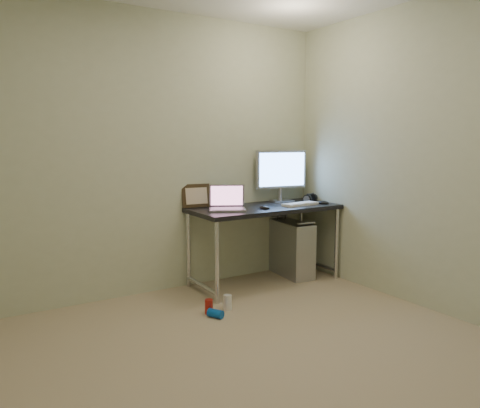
% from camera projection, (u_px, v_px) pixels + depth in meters
% --- Properties ---
extents(floor, '(3.50, 3.50, 0.00)m').
position_uv_depth(floor, '(263.00, 369.00, 2.84)').
color(floor, tan).
rests_on(floor, ground).
extents(wall_back, '(3.50, 0.02, 2.50)m').
position_uv_depth(wall_back, '(151.00, 155.00, 4.14)').
color(wall_back, beige).
rests_on(wall_back, ground).
extents(wall_right, '(0.02, 3.50, 2.50)m').
position_uv_depth(wall_right, '(451.00, 157.00, 3.59)').
color(wall_right, beige).
rests_on(wall_right, ground).
extents(desk, '(1.45, 0.63, 0.75)m').
position_uv_depth(desk, '(265.00, 215.00, 4.49)').
color(desk, black).
rests_on(desk, ground).
extents(tower_computer, '(0.28, 0.55, 0.59)m').
position_uv_depth(tower_computer, '(292.00, 249.00, 4.78)').
color(tower_computer, '#ACACB1').
rests_on(tower_computer, ground).
extents(cable_a, '(0.01, 0.16, 0.69)m').
position_uv_depth(cable_a, '(275.00, 234.00, 4.92)').
color(cable_a, black).
rests_on(cable_a, ground).
extents(cable_b, '(0.02, 0.11, 0.71)m').
position_uv_depth(cable_b, '(283.00, 235.00, 4.95)').
color(cable_b, black).
rests_on(cable_b, ground).
extents(can_red, '(0.08, 0.08, 0.12)m').
position_uv_depth(can_red, '(209.00, 307.00, 3.74)').
color(can_red, '#AD1D14').
rests_on(can_red, ground).
extents(can_white, '(0.07, 0.07, 0.13)m').
position_uv_depth(can_white, '(228.00, 302.00, 3.82)').
color(can_white, white).
rests_on(can_white, ground).
extents(can_blue, '(0.12, 0.14, 0.07)m').
position_uv_depth(can_blue, '(216.00, 314.00, 3.66)').
color(can_blue, blue).
rests_on(can_blue, ground).
extents(laptop, '(0.41, 0.39, 0.23)m').
position_uv_depth(laptop, '(227.00, 204.00, 4.25)').
color(laptop, '#A9A9B0').
rests_on(laptop, desk).
extents(monitor, '(0.56, 0.19, 0.53)m').
position_uv_depth(monitor, '(281.00, 172.00, 4.78)').
color(monitor, '#A9A9B0').
rests_on(monitor, desk).
extents(keyboard, '(0.39, 0.16, 0.02)m').
position_uv_depth(keyboard, '(300.00, 204.00, 4.55)').
color(keyboard, white).
rests_on(keyboard, desk).
extents(mouse_right, '(0.11, 0.14, 0.04)m').
position_uv_depth(mouse_right, '(323.00, 202.00, 4.64)').
color(mouse_right, black).
rests_on(mouse_right, desk).
extents(mouse_left, '(0.10, 0.12, 0.04)m').
position_uv_depth(mouse_left, '(265.00, 207.00, 4.30)').
color(mouse_left, black).
rests_on(mouse_left, desk).
extents(headphones, '(0.18, 0.10, 0.10)m').
position_uv_depth(headphones, '(310.00, 198.00, 4.86)').
color(headphones, black).
rests_on(headphones, desk).
extents(picture_frame, '(0.28, 0.12, 0.22)m').
position_uv_depth(picture_frame, '(196.00, 196.00, 4.40)').
color(picture_frame, black).
rests_on(picture_frame, desk).
extents(webcam, '(0.04, 0.03, 0.11)m').
position_uv_depth(webcam, '(213.00, 198.00, 4.44)').
color(webcam, silver).
rests_on(webcam, desk).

